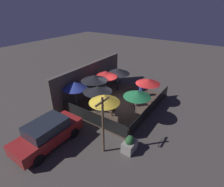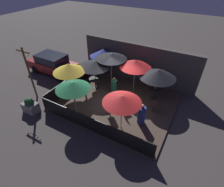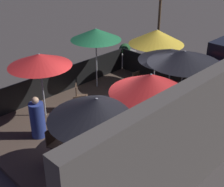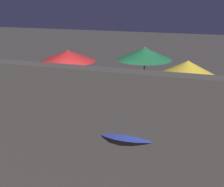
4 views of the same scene
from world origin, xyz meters
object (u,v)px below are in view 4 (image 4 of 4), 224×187
dining_table_1 (140,130)px  patio_chair_0 (149,117)px  patron_1 (88,127)px  patio_umbrella_4 (187,70)px  patio_umbrella_7 (145,54)px  patron_0 (38,97)px  patio_chair_2 (89,102)px  patio_umbrella_1 (141,82)px  patio_chair_1 (65,106)px  patio_umbrella_5 (140,108)px  patio_umbrella_3 (99,74)px  patio_chair_3 (10,110)px  patio_umbrella_2 (68,56)px  patio_umbrella_6 (31,78)px  planter_box (224,103)px

dining_table_1 → patio_chair_0: (0.04, -1.32, -0.12)m
patron_1 → patio_umbrella_4: bearing=-53.0°
patio_umbrella_7 → patron_0: 4.09m
patio_chair_2 → patio_umbrella_1: bearing=-0.0°
patio_chair_1 → patron_1: bearing=76.4°
patio_umbrella_4 → patio_umbrella_5: 3.33m
patio_umbrella_3 → patio_chair_0: bearing=-108.0°
patio_umbrella_5 → dining_table_1: size_ratio=2.47×
patio_chair_0 → patio_umbrella_7: bearing=-161.8°
patio_umbrella_4 → patron_0: 5.38m
dining_table_1 → patio_chair_1: size_ratio=0.93×
patio_umbrella_4 → patio_chair_3: (5.45, 0.94, -1.53)m
patio_umbrella_4 → patio_chair_0: patio_umbrella_4 is taller
patio_umbrella_1 → patio_chair_3: size_ratio=2.41×
patio_umbrella_3 → dining_table_1: 2.08m
patio_umbrella_4 → patio_umbrella_2: bearing=-14.9°
patio_chair_2 → patio_umbrella_3: bearing=-21.9°
patio_umbrella_6 → patio_chair_1: bearing=-80.8°
patio_umbrella_3 → patio_umbrella_4: 2.94m
patio_umbrella_5 → patio_chair_3: patio_umbrella_5 is taller
patio_umbrella_4 → planter_box: (-1.13, -2.61, -1.69)m
patio_umbrella_6 → patio_chair_3: 2.97m
patio_umbrella_6 → patio_chair_3: patio_umbrella_6 is taller
patio_chair_1 → patio_chair_3: patio_chair_1 is taller
patio_umbrella_1 → dining_table_1: size_ratio=2.45×
patio_umbrella_5 → patio_chair_1: (3.35, -3.14, -1.40)m
patio_chair_1 → patio_chair_2: (-0.59, -0.73, -0.01)m
patio_umbrella_1 → patio_chair_2: bearing=-40.5°
patio_umbrella_4 → patio_umbrella_3: bearing=52.8°
patio_umbrella_5 → planter_box: bearing=-105.8°
patron_1 → patio_chair_2: bearing=27.3°
dining_table_1 → patio_umbrella_6: bearing=24.1°
patio_umbrella_5 → patron_0: bearing=-37.5°
patio_umbrella_1 → patron_1: 2.00m
patio_umbrella_3 → patio_umbrella_4: bearing=-127.2°
dining_table_1 → patio_umbrella_7: bearing=-78.1°
patio_umbrella_5 → patio_chair_0: (0.50, -3.22, -1.45)m
patio_umbrella_6 → patio_chair_2: patio_umbrella_6 is taller
patio_umbrella_1 → patron_1: (1.44, 0.15, -1.39)m
patio_umbrella_3 → patio_umbrella_6: bearing=5.4°
patio_umbrella_4 → patio_umbrella_6: (3.50, 2.50, 0.07)m
patio_umbrella_7 → patio_chair_0: (-0.58, 1.63, -1.65)m
patio_umbrella_3 → patio_umbrella_6: (1.73, 0.16, -0.20)m
patio_umbrella_3 → dining_table_1: (-0.78, -0.96, -1.68)m
dining_table_1 → patio_chair_1: (2.89, -1.24, -0.08)m
patio_chair_0 → patio_chair_1: bearing=-90.0°
patio_umbrella_1 → dining_table_1: (-0.00, 0.00, -1.31)m
patio_umbrella_3 → planter_box: size_ratio=2.39×
patio_umbrella_1 → patio_chair_3: patio_umbrella_1 is taller
patio_umbrella_2 → dining_table_1: patio_umbrella_2 is taller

